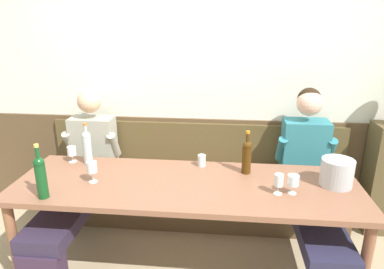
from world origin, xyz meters
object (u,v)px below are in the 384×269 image
at_px(water_tumbler_right, 202,160).
at_px(dining_table, 186,192).
at_px(wine_glass_by_bottle, 72,152).
at_px(ice_bucket, 337,173).
at_px(wine_glass_mid_left, 92,168).
at_px(person_left_seat, 80,172).
at_px(wall_bench, 195,194).
at_px(person_right_seat, 310,178).
at_px(wine_bottle_amber_mid, 87,146).
at_px(wine_bottle_clear_water, 41,176).
at_px(wine_glass_mid_right, 293,181).
at_px(wine_glass_left_end, 279,181).
at_px(wine_bottle_green_tall, 247,156).

bearing_deg(water_tumbler_right, dining_table, -105.94).
bearing_deg(wine_glass_by_bottle, ice_bucket, -6.05).
bearing_deg(wine_glass_mid_left, water_tumbler_right, 25.68).
height_order(person_left_seat, water_tumbler_right, person_left_seat).
relative_size(wall_bench, dining_table, 1.12).
xyz_separation_m(person_right_seat, wine_glass_by_bottle, (-1.95, -0.07, 0.18)).
xyz_separation_m(wine_bottle_amber_mid, water_tumbler_right, (0.93, 0.04, -0.10)).
height_order(person_left_seat, person_right_seat, person_right_seat).
bearing_deg(ice_bucket, wine_bottle_clear_water, -169.21).
bearing_deg(person_right_seat, wine_glass_mid_left, -165.70).
distance_m(dining_table, water_tumbler_right, 0.35).
bearing_deg(wine_glass_mid_left, wine_glass_mid_right, -1.22).
distance_m(dining_table, wine_glass_by_bottle, 1.04).
height_order(wine_bottle_clear_water, wine_glass_left_end, wine_bottle_clear_water).
xyz_separation_m(wall_bench, wine_bottle_amber_mid, (-0.84, -0.42, 0.62)).
bearing_deg(dining_table, wine_glass_left_end, -9.19).
height_order(wine_glass_mid_left, wine_glass_left_end, wine_glass_mid_left).
bearing_deg(wine_glass_mid_left, wine_bottle_amber_mid, 116.63).
bearing_deg(wine_glass_by_bottle, wine_bottle_amber_mid, -6.79).
bearing_deg(person_right_seat, water_tumbler_right, -176.67).
relative_size(ice_bucket, water_tumbler_right, 2.42).
relative_size(wall_bench, wine_glass_mid_left, 17.65).
bearing_deg(wine_bottle_amber_mid, wine_bottle_clear_water, -97.77).
bearing_deg(person_right_seat, ice_bucket, -71.51).
bearing_deg(wine_glass_by_bottle, dining_table, -16.32).
bearing_deg(wine_glass_mid_left, wall_bench, 47.92).
height_order(ice_bucket, wine_bottle_clear_water, wine_bottle_clear_water).
xyz_separation_m(wine_bottle_green_tall, wine_glass_mid_right, (0.30, -0.30, -0.05)).
height_order(wall_bench, wine_bottle_green_tall, wine_bottle_green_tall).
height_order(wine_bottle_green_tall, wine_glass_left_end, wine_bottle_green_tall).
height_order(dining_table, wine_glass_by_bottle, wine_glass_by_bottle).
relative_size(wine_glass_mid_left, wine_glass_mid_right, 1.17).
xyz_separation_m(wall_bench, wine_bottle_green_tall, (0.44, -0.48, 0.61)).
bearing_deg(wall_bench, wine_bottle_amber_mid, -153.34).
relative_size(wine_bottle_green_tall, wine_glass_by_bottle, 2.56).
height_order(wine_glass_mid_left, water_tumbler_right, wine_glass_mid_left).
bearing_deg(wine_bottle_clear_water, ice_bucket, 10.79).
xyz_separation_m(wine_bottle_amber_mid, wine_glass_left_end, (1.48, -0.37, -0.05)).
bearing_deg(wine_bottle_green_tall, person_left_seat, 174.96).
relative_size(wine_bottle_clear_water, wine_glass_left_end, 2.59).
relative_size(wine_bottle_green_tall, water_tumbler_right, 3.64).
bearing_deg(wine_glass_left_end, wine_bottle_clear_water, -172.54).
distance_m(person_right_seat, ice_bucket, 0.36).
bearing_deg(ice_bucket, wall_bench, 149.73).
relative_size(ice_bucket, wine_bottle_amber_mid, 0.66).
bearing_deg(wine_glass_mid_right, wine_bottle_clear_water, -172.39).
distance_m(dining_table, wine_bottle_amber_mid, 0.91).
distance_m(person_left_seat, wine_glass_mid_right, 1.76).
xyz_separation_m(wine_bottle_green_tall, wine_glass_by_bottle, (-1.43, 0.07, -0.05)).
bearing_deg(wine_glass_by_bottle, wine_bottle_clear_water, -83.73).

